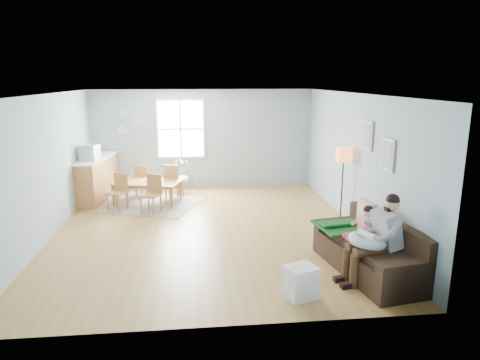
{
  "coord_description": "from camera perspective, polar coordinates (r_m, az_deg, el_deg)",
  "views": [
    {
      "loc": [
        -0.2,
        -8.21,
        2.98
      ],
      "look_at": [
        0.66,
        0.07,
        1.0
      ],
      "focal_mm": 32.0,
      "sensor_mm": 36.0,
      "label": 1
    }
  ],
  "objects": [
    {
      "name": "rug",
      "position": [
        10.68,
        -12.18,
        -3.09
      ],
      "size": [
        2.83,
        2.5,
        0.01
      ],
      "primitive_type": "cube",
      "rotation": [
        0.0,
        0.0,
        -0.37
      ],
      "color": "#9A968D",
      "rests_on": "room"
    },
    {
      "name": "floor_lamp",
      "position": [
        9.0,
        13.63,
        2.48
      ],
      "size": [
        0.32,
        0.32,
        1.61
      ],
      "color": "black",
      "rests_on": "room"
    },
    {
      "name": "infant",
      "position": [
        6.62,
        16.47,
        -7.08
      ],
      "size": [
        0.22,
        0.37,
        0.13
      ],
      "color": "white",
      "rests_on": "nursing_pillow"
    },
    {
      "name": "wall_plates",
      "position": [
        11.87,
        -14.78,
        7.39
      ],
      "size": [
        0.67,
        0.02,
        0.66
      ],
      "color": "#9DB2BD",
      "rests_on": "room"
    },
    {
      "name": "storage_cube",
      "position": [
        6.16,
        8.02,
        -13.3
      ],
      "size": [
        0.51,
        0.48,
        0.45
      ],
      "color": "white",
      "rests_on": "room"
    },
    {
      "name": "toddler",
      "position": [
        7.1,
        15.96,
        -5.87
      ],
      "size": [
        0.53,
        0.31,
        0.8
      ],
      "color": "white",
      "rests_on": "sofa"
    },
    {
      "name": "pictures",
      "position": [
        7.91,
        17.78,
        4.53
      ],
      "size": [
        0.05,
        1.34,
        0.74
      ],
      "color": "silver",
      "rests_on": "room"
    },
    {
      "name": "monitor",
      "position": [
        10.78,
        -19.45,
        3.49
      ],
      "size": [
        0.47,
        0.45,
        0.37
      ],
      "color": "#A9A9AE",
      "rests_on": "counter"
    },
    {
      "name": "window",
      "position": [
        11.75,
        -7.92,
        6.77
      ],
      "size": [
        1.32,
        0.08,
        1.62
      ],
      "color": "silver",
      "rests_on": "room"
    },
    {
      "name": "room",
      "position": [
        8.23,
        -4.61,
        9.44
      ],
      "size": [
        8.4,
        9.4,
        3.9
      ],
      "color": "olive"
    },
    {
      "name": "baby_swing",
      "position": [
        11.49,
        -7.69,
        0.18
      ],
      "size": [
        0.96,
        0.97,
        0.85
      ],
      "color": "#A9A9AE",
      "rests_on": "room"
    },
    {
      "name": "chair_se",
      "position": [
        9.86,
        -11.63,
        -1.48
      ],
      "size": [
        0.53,
        0.53,
        0.88
      ],
      "color": "olive",
      "rests_on": "rug"
    },
    {
      "name": "counter",
      "position": [
        11.26,
        -18.62,
        0.21
      ],
      "size": [
        0.78,
        1.99,
        1.08
      ],
      "color": "#9C5D33",
      "rests_on": "room"
    },
    {
      "name": "father",
      "position": [
        6.68,
        17.79,
        -7.09
      ],
      "size": [
        0.98,
        0.52,
        1.35
      ],
      "color": "gray",
      "rests_on": "sofa"
    },
    {
      "name": "chair_ne",
      "position": [
        10.88,
        -8.96,
        0.09
      ],
      "size": [
        0.53,
        0.53,
        0.9
      ],
      "color": "olive",
      "rests_on": "rug"
    },
    {
      "name": "nursing_pillow",
      "position": [
        6.62,
        16.61,
        -7.77
      ],
      "size": [
        0.71,
        0.7,
        0.23
      ],
      "primitive_type": "torus",
      "rotation": [
        0.0,
        0.14,
        0.29
      ],
      "color": "#A4BECD",
      "rests_on": "father"
    },
    {
      "name": "dining_table",
      "position": [
        10.61,
        -12.26,
        -1.67
      ],
      "size": [
        1.77,
        1.28,
        0.56
      ],
      "primitive_type": "imported",
      "rotation": [
        0.0,
        0.0,
        -0.27
      ],
      "color": "#9C5D33",
      "rests_on": "rug"
    },
    {
      "name": "sofa",
      "position": [
        7.13,
        17.13,
        -9.37
      ],
      "size": [
        1.23,
        2.2,
        0.84
      ],
      "color": "black",
      "rests_on": "room"
    },
    {
      "name": "beige_pillow",
      "position": [
        7.51,
        16.53,
        -4.46
      ],
      "size": [
        0.16,
        0.48,
        0.47
      ],
      "primitive_type": "cube",
      "rotation": [
        0.0,
        0.0,
        0.07
      ],
      "color": "#C4B096",
      "rests_on": "sofa"
    },
    {
      "name": "chair_nw",
      "position": [
        11.25,
        -12.84,
        0.15
      ],
      "size": [
        0.47,
        0.47,
        0.84
      ],
      "color": "olive",
      "rests_on": "rug"
    },
    {
      "name": "chair_sw",
      "position": [
        10.27,
        -15.84,
        -1.25
      ],
      "size": [
        0.52,
        0.52,
        0.85
      ],
      "color": "olive",
      "rests_on": "rug"
    },
    {
      "name": "green_throw",
      "position": [
        7.55,
        13.9,
        -5.92
      ],
      "size": [
        1.07,
        0.96,
        0.04
      ],
      "primitive_type": "cube",
      "rotation": [
        0.0,
        0.0,
        0.17
      ],
      "color": "#14571E",
      "rests_on": "sofa"
    }
  ]
}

